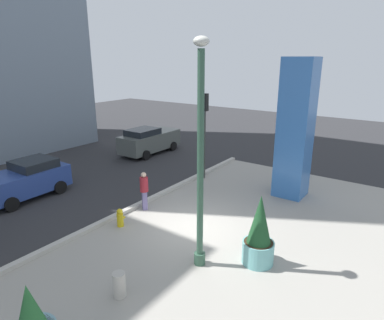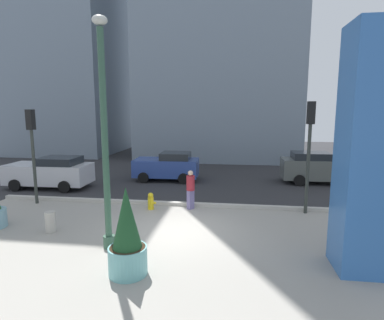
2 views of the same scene
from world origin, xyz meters
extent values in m
plane|color=#2D2D30|center=(0.00, 4.00, 0.00)|extent=(60.00, 60.00, 0.00)
cube|color=#9E998E|center=(0.00, -2.00, 0.00)|extent=(18.00, 10.00, 0.02)
cube|color=#B7B2A8|center=(0.00, 3.12, 0.08)|extent=(18.00, 0.24, 0.16)
cylinder|color=#335642|center=(-1.82, -1.56, 0.20)|extent=(0.36, 0.36, 0.40)
cylinder|color=#335642|center=(-1.82, -1.56, 3.31)|extent=(0.20, 0.20, 6.62)
ellipsoid|color=silver|center=(-1.82, -1.56, 6.80)|extent=(0.44, 0.44, 0.28)
cube|color=#3870BC|center=(5.47, -1.92, 3.22)|extent=(1.38, 1.38, 6.44)
cylinder|color=#6BB2B2|center=(-0.68, -3.05, 0.38)|extent=(1.02, 1.02, 0.76)
cylinder|color=#382819|center=(-0.68, -3.05, 0.74)|extent=(0.93, 0.93, 0.04)
cone|color=#1E4C28|center=(-0.68, -3.05, 1.57)|extent=(0.77, 0.77, 1.61)
cone|color=#235B2D|center=(-6.77, -0.49, 1.25)|extent=(0.66, 0.66, 1.13)
cylinder|color=gold|center=(-1.55, 2.40, 0.28)|extent=(0.26, 0.26, 0.55)
sphere|color=gold|center=(-1.55, 2.40, 0.63)|extent=(0.24, 0.24, 0.24)
cylinder|color=gold|center=(-1.38, 2.40, 0.30)|extent=(0.12, 0.10, 0.10)
cylinder|color=#B2ADA3|center=(-4.38, -0.62, 0.38)|extent=(0.36, 0.36, 0.75)
cylinder|color=#333833|center=(5.01, 2.80, 1.86)|extent=(0.14, 0.14, 3.73)
cube|color=black|center=(5.01, 2.80, 4.18)|extent=(0.28, 0.32, 0.90)
sphere|color=yellow|center=(5.01, 2.97, 3.91)|extent=(0.18, 0.18, 0.18)
cube|color=#2D4793|center=(-2.15, 8.24, 0.79)|extent=(3.92, 1.98, 1.04)
cube|color=#1E2328|center=(-1.57, 8.25, 1.52)|extent=(1.78, 1.70, 0.42)
cylinder|color=black|center=(-3.33, 7.27, 0.32)|extent=(0.65, 0.24, 0.64)
cylinder|color=black|center=(-0.92, 7.33, 0.32)|extent=(0.65, 0.24, 0.64)
cylinder|color=black|center=(-0.97, 9.21, 0.32)|extent=(0.65, 0.24, 0.64)
cube|color=#565B56|center=(7.11, 8.69, 0.85)|extent=(4.60, 1.83, 1.15)
cube|color=#1E2328|center=(6.43, 8.69, 1.62)|extent=(2.08, 1.60, 0.40)
cylinder|color=black|center=(8.54, 9.61, 0.32)|extent=(0.64, 0.22, 0.64)
cylinder|color=black|center=(8.54, 7.80, 0.32)|extent=(0.64, 0.22, 0.64)
cylinder|color=black|center=(5.69, 9.59, 0.32)|extent=(0.64, 0.22, 0.64)
cylinder|color=black|center=(5.69, 7.78, 0.32)|extent=(0.64, 0.22, 0.64)
cube|color=slate|center=(0.15, 2.69, 0.43)|extent=(0.33, 0.34, 0.85)
cylinder|color=maroon|center=(0.15, 2.69, 1.17)|extent=(0.50, 0.50, 0.64)
sphere|color=beige|center=(0.15, 2.69, 1.60)|extent=(0.23, 0.23, 0.23)
camera|label=1|loc=(-9.56, -6.77, 6.36)|focal=31.19mm
camera|label=2|loc=(2.06, -10.57, 4.30)|focal=29.74mm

